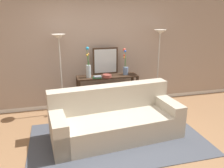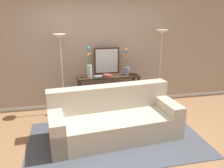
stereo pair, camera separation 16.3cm
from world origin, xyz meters
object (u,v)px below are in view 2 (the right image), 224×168
wall_mirror (107,61)px  vase_tall_flowers (89,68)px  book_row_under_console (90,108)px  vase_short_flowers (127,67)px  book_stack (98,77)px  console_table (108,86)px  fruit_bowl (108,76)px  couch (114,120)px  floor_lamp_left (61,52)px  floor_lamp_right (161,47)px

wall_mirror → vase_tall_flowers: (-0.43, -0.20, -0.09)m
book_row_under_console → vase_short_flowers: bearing=-0.4°
book_stack → vase_tall_flowers: bearing=149.7°
console_table → fruit_bowl: size_ratio=6.69×
couch → vase_short_flowers: vase_short_flowers is taller
couch → floor_lamp_left: 1.83m
couch → vase_short_flowers: 1.50m
vase_tall_flowers → book_row_under_console: vase_tall_flowers is taller
console_table → fruit_bowl: 0.30m
floor_lamp_left → book_stack: (0.76, -0.12, -0.55)m
vase_tall_flowers → book_stack: size_ratio=3.64×
vase_tall_flowers → fruit_bowl: bearing=-13.5°
console_table → floor_lamp_left: 1.30m
vase_short_flowers → book_stack: bearing=-169.2°
book_stack → couch: bearing=-84.3°
couch → book_row_under_console: (-0.29, 1.22, -0.26)m
vase_short_flowers → fruit_bowl: 0.50m
fruit_bowl → book_stack: fruit_bowl is taller
vase_short_flowers → book_stack: vase_short_flowers is taller
vase_tall_flowers → book_stack: 0.28m
couch → floor_lamp_left: floor_lamp_left is taller
vase_tall_flowers → book_row_under_console: (-0.01, 0.03, -0.96)m
book_stack → vase_short_flowers: bearing=10.8°
floor_lamp_left → wall_mirror: bearing=9.9°
couch → book_row_under_console: 1.28m
floor_lamp_right → vase_short_flowers: 0.91m
vase_short_flowers → console_table: bearing=179.2°
book_stack → book_row_under_console: book_stack is taller
couch → console_table: (0.15, 1.22, 0.25)m
book_stack → console_table: bearing=27.7°
couch → book_stack: 1.20m
vase_short_flowers → book_stack: size_ratio=3.25×
console_table → book_stack: book_stack is taller
floor_lamp_left → fruit_bowl: 1.12m
couch → book_row_under_console: size_ratio=9.54×
floor_lamp_left → floor_lamp_right: bearing=0.0°
vase_tall_flowers → book_stack: vase_tall_flowers is taller
console_table → book_row_under_console: 0.67m
floor_lamp_right → book_row_under_console: bearing=179.6°
fruit_bowl → vase_short_flowers: bearing=14.9°
console_table → floor_lamp_right: (1.23, -0.01, 0.85)m
vase_short_flowers → fruit_bowl: bearing=-165.1°
wall_mirror → floor_lamp_right: bearing=-8.2°
floor_lamp_right → book_row_under_console: (-1.67, 0.01, -1.35)m
fruit_bowl → book_row_under_console: bearing=162.5°
floor_lamp_left → vase_short_flowers: (1.44, 0.01, -0.39)m
floor_lamp_left → wall_mirror: size_ratio=2.87×
couch → fruit_bowl: size_ratio=11.50×
console_table → vase_short_flowers: size_ratio=2.27×
floor_lamp_right → vase_tall_flowers: bearing=-179.3°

